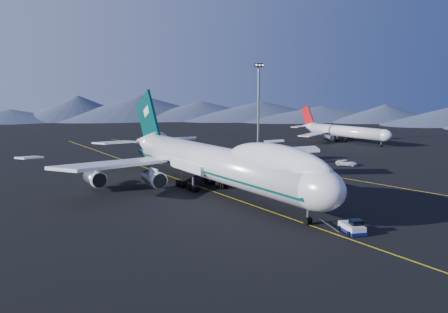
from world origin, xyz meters
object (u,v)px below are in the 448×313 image
boeing_747 (215,162)px  service_van (346,163)px  pushback_tug (352,229)px  second_jet (343,131)px  floodlight_mast (258,104)px

boeing_747 → service_van: size_ratio=13.53×
service_van → boeing_747: bearing=154.7°
pushback_tug → second_jet: bearing=64.6°
floodlight_mast → service_van: bearing=-99.9°
second_jet → floodlight_mast: floodlight_mast is taller
service_van → pushback_tug: bearing=-173.4°
service_van → floodlight_mast: floodlight_mast is taller
boeing_747 → floodlight_mast: floodlight_mast is taller
service_van → floodlight_mast: size_ratio=0.19×
second_jet → floodlight_mast: (-31.29, 9.66, 10.39)m
pushback_tug → floodlight_mast: (52.16, 96.45, 13.73)m
pushback_tug → service_van: pushback_tug is taller
service_van → floodlight_mast: 54.83m
pushback_tug → floodlight_mast: floodlight_mast is taller
service_van → floodlight_mast: bearing=40.9°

